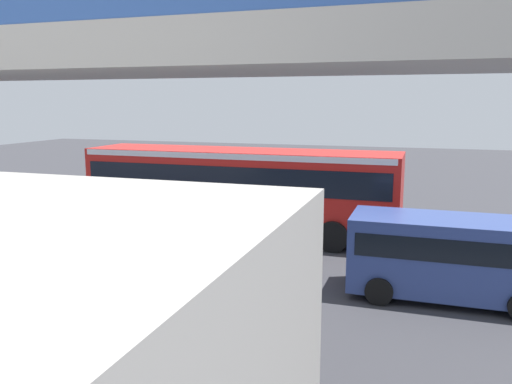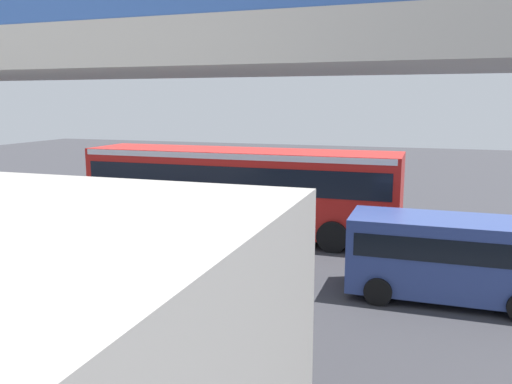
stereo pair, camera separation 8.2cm
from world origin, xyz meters
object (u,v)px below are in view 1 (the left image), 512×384
(bicycle_black, at_px, (487,265))
(pedestrian, at_px, (174,223))
(city_bus, at_px, (240,184))
(parked_van, at_px, (449,253))
(traffic_sign, at_px, (142,163))

(bicycle_black, bearing_deg, pedestrian, 0.90)
(city_bus, height_order, pedestrian, city_bus)
(parked_van, height_order, bicycle_black, parked_van)
(city_bus, xyz_separation_m, traffic_sign, (6.83, -4.67, 0.01))
(pedestrian, xyz_separation_m, traffic_sign, (5.44, -7.28, 1.00))
(city_bus, distance_m, parked_van, 8.40)
(city_bus, distance_m, pedestrian, 3.12)
(parked_van, distance_m, traffic_sign, 16.66)
(city_bus, xyz_separation_m, bicycle_black, (-8.23, 2.45, -1.51))
(parked_van, distance_m, bicycle_black, 2.39)
(parked_van, height_order, traffic_sign, traffic_sign)
(parked_van, xyz_separation_m, traffic_sign, (13.95, -9.08, 0.71))
(parked_van, bearing_deg, pedestrian, -11.94)
(bicycle_black, distance_m, pedestrian, 9.64)
(city_bus, bearing_deg, traffic_sign, -34.39)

